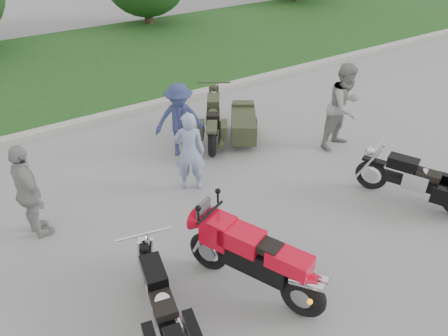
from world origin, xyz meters
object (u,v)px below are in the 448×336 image
cruiser_right (421,183)px  sportbike_red (256,259)px  person_denim (180,120)px  cruiser_left (164,311)px  cruiser_sidecar (231,123)px  person_stripe (189,152)px  person_grey (344,106)px  person_back (29,193)px

cruiser_right → sportbike_red: bearing=156.2°
sportbike_red → person_denim: person_denim is taller
cruiser_left → cruiser_sidecar: 5.32m
cruiser_left → sportbike_red: bearing=10.0°
person_stripe → person_grey: person_grey is taller
person_denim → sportbike_red: bearing=-77.7°
person_back → cruiser_right: bearing=-126.0°
person_grey → person_back: bearing=165.5°
person_denim → person_back: 3.41m
cruiser_sidecar → person_back: size_ratio=1.26×
cruiser_sidecar → person_grey: bearing=-5.8°
cruiser_right → person_back: (-6.07, 2.87, 0.41)m
cruiser_left → cruiser_sidecar: size_ratio=1.03×
sportbike_red → person_back: bearing=104.3°
person_denim → person_back: size_ratio=0.96×
sportbike_red → cruiser_sidecar: 4.52m
person_grey → person_denim: (-3.17, 1.59, -0.14)m
cruiser_sidecar → person_denim: bearing=-149.2°
person_stripe → person_denim: 1.31m
person_back → cruiser_left: bearing=-173.4°
sportbike_red → person_stripe: (0.48, 2.77, 0.18)m
cruiser_left → person_stripe: 3.35m
cruiser_right → person_stripe: bearing=115.5°
person_denim → person_stripe: bearing=-84.6°
cruiser_right → person_denim: (-2.82, 3.92, 0.38)m
sportbike_red → cruiser_left: (-1.41, 0.03, -0.18)m
sportbike_red → cruiser_left: sportbike_red is taller
cruiser_right → person_denim: 4.84m
sportbike_red → person_denim: size_ratio=1.29×
cruiser_left → person_denim: 4.62m
cruiser_right → person_denim: bearing=100.6°
cruiser_sidecar → cruiser_left: bearing=-99.6°
person_stripe → person_grey: size_ratio=0.84×
person_stripe → person_denim: size_ratio=0.98×
cruiser_left → person_grey: (5.51, 2.38, 0.52)m
person_stripe → person_denim: person_denim is taller
cruiser_left → cruiser_right: size_ratio=1.08×
person_stripe → person_grey: (3.62, -0.36, 0.16)m
cruiser_right → cruiser_sidecar: size_ratio=0.96×
sportbike_red → person_stripe: 2.82m
cruiser_left → person_grey: person_grey is taller
cruiser_right → person_denim: size_ratio=1.26×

